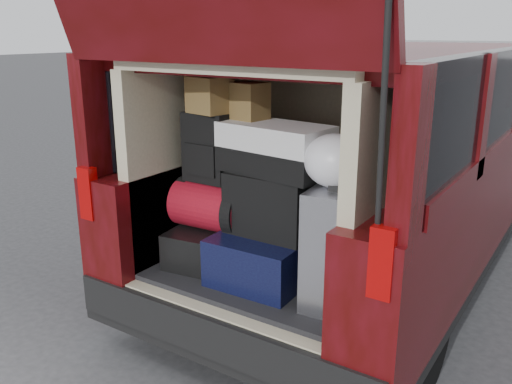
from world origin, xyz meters
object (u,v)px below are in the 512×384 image
at_px(silver_roller, 338,247).
at_px(black_soft_case, 272,204).
at_px(twotone_duffel, 275,149).
at_px(backpack, 209,147).
at_px(navy_hardshell, 269,254).
at_px(black_hardshell, 212,243).
at_px(red_duffel, 212,206).

relative_size(silver_roller, black_soft_case, 1.30).
bearing_deg(twotone_duffel, silver_roller, -5.54).
bearing_deg(silver_roller, black_soft_case, 165.31).
height_order(silver_roller, backpack, backpack).
height_order(navy_hardshell, black_soft_case, black_soft_case).
distance_m(black_hardshell, backpack, 0.60).
bearing_deg(backpack, red_duffel, -40.61).
bearing_deg(navy_hardshell, black_hardshell, 177.66).
xyz_separation_m(red_duffel, twotone_duffel, (0.40, 0.05, 0.38)).
xyz_separation_m(silver_roller, red_duffel, (-0.83, 0.05, 0.05)).
height_order(silver_roller, black_soft_case, silver_roller).
height_order(red_duffel, twotone_duffel, twotone_duffel).
relative_size(black_soft_case, backpack, 1.19).
distance_m(black_soft_case, backpack, 0.50).
height_order(black_hardshell, red_duffel, red_duffel).
relative_size(navy_hardshell, silver_roller, 0.99).
distance_m(silver_roller, twotone_duffel, 0.62).
relative_size(black_hardshell, silver_roller, 0.88).
bearing_deg(black_hardshell, backpack, -80.57).
bearing_deg(black_soft_case, navy_hardshell, 176.94).
bearing_deg(black_soft_case, twotone_duffel, 83.79).
height_order(red_duffel, black_soft_case, black_soft_case).
xyz_separation_m(navy_hardshell, twotone_duffel, (0.02, 0.02, 0.61)).
distance_m(black_hardshell, black_soft_case, 0.54).
relative_size(black_hardshell, twotone_duffel, 0.90).
bearing_deg(twotone_duffel, black_soft_case, -89.66).
distance_m(black_hardshell, navy_hardshell, 0.41).
distance_m(silver_roller, red_duffel, 0.84).
relative_size(black_hardshell, red_duffel, 1.22).
bearing_deg(black_soft_case, backpack, -179.72).
relative_size(navy_hardshell, twotone_duffel, 1.02).
distance_m(black_hardshell, twotone_duffel, 0.76).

